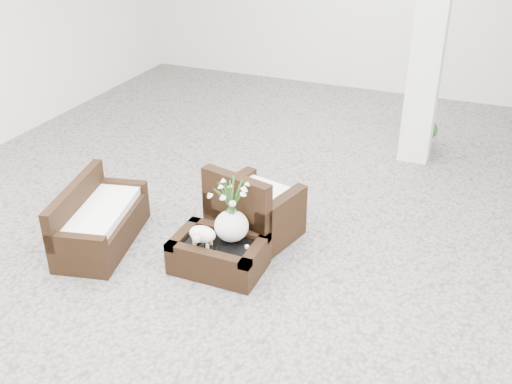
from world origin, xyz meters
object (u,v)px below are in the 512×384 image
at_px(armchair, 256,201).
at_px(loveseat, 100,216).
at_px(coffee_table, 219,255).
at_px(topiary, 421,99).

relative_size(armchair, loveseat, 0.68).
bearing_deg(coffee_table, loveseat, -177.64).
bearing_deg(topiary, coffee_table, -108.80).
height_order(coffee_table, armchair, armchair).
height_order(coffee_table, loveseat, loveseat).
bearing_deg(coffee_table, armchair, 81.69).
bearing_deg(armchair, loveseat, 41.64).
bearing_deg(loveseat, topiary, -47.20).
xyz_separation_m(coffee_table, loveseat, (-1.36, -0.06, 0.19)).
bearing_deg(topiary, loveseat, -124.31).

